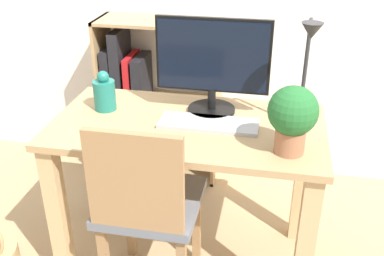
{
  "coord_description": "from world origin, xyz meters",
  "views": [
    {
      "loc": [
        0.35,
        -1.66,
        1.58
      ],
      "look_at": [
        0.0,
        0.1,
        0.65
      ],
      "focal_mm": 42.0,
      "sensor_mm": 36.0,
      "label": 1
    }
  ],
  "objects_px": {
    "desk_lamp": "(307,66)",
    "potted_plant": "(293,116)",
    "keyboard": "(208,123)",
    "vase": "(104,93)",
    "bookshelf": "(144,111)",
    "monitor": "(213,62)",
    "chair": "(147,204)"
  },
  "relations": [
    {
      "from": "keyboard",
      "to": "potted_plant",
      "type": "height_order",
      "value": "potted_plant"
    },
    {
      "from": "chair",
      "to": "monitor",
      "type": "bearing_deg",
      "value": 73.27
    },
    {
      "from": "desk_lamp",
      "to": "potted_plant",
      "type": "distance_m",
      "value": 0.22
    },
    {
      "from": "vase",
      "to": "desk_lamp",
      "type": "distance_m",
      "value": 0.87
    },
    {
      "from": "potted_plant",
      "to": "bookshelf",
      "type": "bearing_deg",
      "value": 133.34
    },
    {
      "from": "keyboard",
      "to": "vase",
      "type": "xyz_separation_m",
      "value": [
        -0.48,
        0.07,
        0.07
      ]
    },
    {
      "from": "chair",
      "to": "keyboard",
      "type": "bearing_deg",
      "value": 61.39
    },
    {
      "from": "chair",
      "to": "bookshelf",
      "type": "distance_m",
      "value": 1.06
    },
    {
      "from": "keyboard",
      "to": "chair",
      "type": "height_order",
      "value": "chair"
    },
    {
      "from": "bookshelf",
      "to": "keyboard",
      "type": "bearing_deg",
      "value": -54.99
    },
    {
      "from": "chair",
      "to": "desk_lamp",
      "type": "bearing_deg",
      "value": 34.94
    },
    {
      "from": "potted_plant",
      "to": "keyboard",
      "type": "bearing_deg",
      "value": 154.28
    },
    {
      "from": "keyboard",
      "to": "vase",
      "type": "height_order",
      "value": "vase"
    },
    {
      "from": "desk_lamp",
      "to": "potted_plant",
      "type": "xyz_separation_m",
      "value": [
        -0.04,
        -0.18,
        -0.13
      ]
    },
    {
      "from": "keyboard",
      "to": "desk_lamp",
      "type": "distance_m",
      "value": 0.46
    },
    {
      "from": "vase",
      "to": "potted_plant",
      "type": "distance_m",
      "value": 0.84
    },
    {
      "from": "monitor",
      "to": "bookshelf",
      "type": "height_order",
      "value": "monitor"
    },
    {
      "from": "keyboard",
      "to": "desk_lamp",
      "type": "relative_size",
      "value": 0.91
    },
    {
      "from": "keyboard",
      "to": "vase",
      "type": "distance_m",
      "value": 0.49
    },
    {
      "from": "chair",
      "to": "bookshelf",
      "type": "relative_size",
      "value": 0.9
    },
    {
      "from": "desk_lamp",
      "to": "bookshelf",
      "type": "distance_m",
      "value": 1.29
    },
    {
      "from": "vase",
      "to": "desk_lamp",
      "type": "relative_size",
      "value": 0.39
    },
    {
      "from": "vase",
      "to": "chair",
      "type": "distance_m",
      "value": 0.54
    },
    {
      "from": "monitor",
      "to": "keyboard",
      "type": "distance_m",
      "value": 0.26
    },
    {
      "from": "chair",
      "to": "potted_plant",
      "type": "bearing_deg",
      "value": 19.95
    },
    {
      "from": "monitor",
      "to": "vase",
      "type": "distance_m",
      "value": 0.5
    },
    {
      "from": "vase",
      "to": "potted_plant",
      "type": "relative_size",
      "value": 0.69
    },
    {
      "from": "monitor",
      "to": "desk_lamp",
      "type": "height_order",
      "value": "desk_lamp"
    },
    {
      "from": "monitor",
      "to": "chair",
      "type": "xyz_separation_m",
      "value": [
        -0.19,
        -0.41,
        -0.47
      ]
    },
    {
      "from": "monitor",
      "to": "desk_lamp",
      "type": "distance_m",
      "value": 0.4
    },
    {
      "from": "monitor",
      "to": "desk_lamp",
      "type": "bearing_deg",
      "value": -18.09
    },
    {
      "from": "desk_lamp",
      "to": "vase",
      "type": "bearing_deg",
      "value": 176.38
    }
  ]
}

